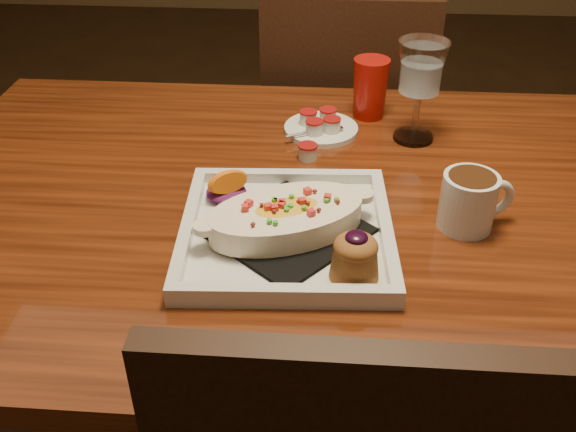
# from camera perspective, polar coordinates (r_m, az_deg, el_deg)

# --- Properties ---
(table) EXTENTS (1.50, 0.90, 0.75)m
(table) POSITION_cam_1_polar(r_m,az_deg,el_deg) (1.11, 5.15, -2.61)
(table) COLOR maroon
(table) RESTS_ON floor
(chair_far) EXTENTS (0.42, 0.42, 0.93)m
(chair_far) POSITION_cam_1_polar(r_m,az_deg,el_deg) (1.72, 4.88, 6.19)
(chair_far) COLOR black
(chair_far) RESTS_ON floor
(plate) EXTENTS (0.33, 0.33, 0.08)m
(plate) POSITION_cam_1_polar(r_m,az_deg,el_deg) (0.94, 0.24, -0.91)
(plate) COLOR silver
(plate) RESTS_ON table
(coffee_mug) EXTENTS (0.12, 0.08, 0.09)m
(coffee_mug) POSITION_cam_1_polar(r_m,az_deg,el_deg) (1.00, 15.89, 1.44)
(coffee_mug) COLOR silver
(coffee_mug) RESTS_ON table
(goblet) EXTENTS (0.09, 0.09, 0.19)m
(goblet) POSITION_cam_1_polar(r_m,az_deg,el_deg) (1.20, 11.73, 12.32)
(goblet) COLOR silver
(goblet) RESTS_ON table
(saucer) EXTENTS (0.14, 0.14, 0.10)m
(saucer) POSITION_cam_1_polar(r_m,az_deg,el_deg) (1.25, 2.89, 7.95)
(saucer) COLOR silver
(saucer) RESTS_ON table
(creamer_loose) EXTENTS (0.04, 0.04, 0.03)m
(creamer_loose) POSITION_cam_1_polar(r_m,az_deg,el_deg) (1.16, 1.76, 5.75)
(creamer_loose) COLOR silver
(creamer_loose) RESTS_ON table
(red_tumbler) EXTENTS (0.07, 0.07, 0.12)m
(red_tumbler) POSITION_cam_1_polar(r_m,az_deg,el_deg) (1.31, 7.31, 11.19)
(red_tumbler) COLOR #AA120C
(red_tumbler) RESTS_ON table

